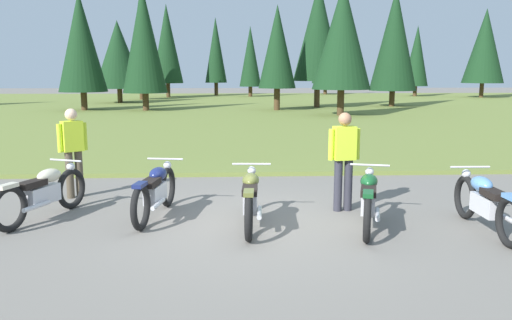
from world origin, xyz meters
TOP-DOWN VIEW (x-y plane):
  - ground_plane at (0.00, 0.00)m, footprint 140.00×140.00m
  - grass_moorland at (0.00, 25.65)m, footprint 80.00×44.00m
  - forest_treeline at (2.76, 31.58)m, footprint 43.88×28.76m
  - motorcycle_cream at (-3.41, 0.40)m, footprint 0.93×2.00m
  - motorcycle_navy at (-1.63, 0.44)m, footprint 0.63×2.09m
  - motorcycle_olive at (-0.12, -0.13)m, footprint 0.62×2.10m
  - motorcycle_british_green at (1.65, -0.30)m, footprint 0.80×2.05m
  - motorcycle_sky_blue at (3.33, -0.56)m, footprint 0.62×2.10m
  - rider_with_back_turned at (-3.34, 1.86)m, footprint 0.47×0.39m
  - rider_in_hivis_vest at (1.48, 0.69)m, footprint 0.54×0.27m

SIDE VIEW (x-z plane):
  - ground_plane at x=0.00m, z-range 0.00..0.00m
  - grass_moorland at x=0.00m, z-range 0.00..0.10m
  - motorcycle_cream at x=-3.41m, z-range 0.00..0.88m
  - motorcycle_navy at x=-1.63m, z-range 0.00..0.88m
  - motorcycle_olive at x=-0.12m, z-range 0.00..0.88m
  - motorcycle_british_green at x=1.65m, z-range 0.00..0.88m
  - motorcycle_sky_blue at x=3.33m, z-range 0.00..0.88m
  - rider_with_back_turned at x=-3.34m, z-range 0.11..1.78m
  - rider_in_hivis_vest at x=1.48m, z-range 0.11..1.78m
  - forest_treeline at x=2.76m, z-range 0.14..8.40m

